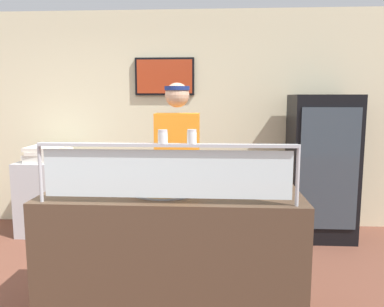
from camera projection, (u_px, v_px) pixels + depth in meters
ground_plane at (180, 276)px, 3.61m from camera, size 12.00×12.00×0.00m
shop_rear_unit at (191, 119)px, 4.98m from camera, size 6.27×0.13×2.70m
serving_counter at (172, 255)px, 2.91m from camera, size 1.87×0.71×0.95m
sneeze_guard at (166, 165)px, 2.51m from camera, size 1.69×0.06×0.40m
pizza_tray at (164, 190)px, 2.85m from camera, size 0.48×0.48×0.04m
pizza_server at (169, 188)px, 2.82m from camera, size 0.08×0.28×0.01m
parmesan_shaker at (163, 138)px, 2.48m from camera, size 0.06×0.06×0.09m
pepper_flake_shaker at (192, 138)px, 2.47m from camera, size 0.06×0.06×0.09m
worker_figure at (178, 170)px, 3.43m from camera, size 0.41×0.50×1.76m
drink_fridge at (321, 167)px, 4.52m from camera, size 0.73×0.63×1.67m
prep_shelf at (51, 197)px, 4.73m from camera, size 0.70×0.55×0.88m
pizza_box_stack at (49, 154)px, 4.66m from camera, size 0.48×0.46×0.18m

